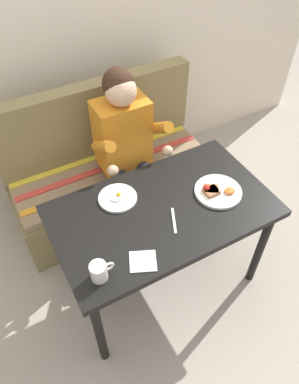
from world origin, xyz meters
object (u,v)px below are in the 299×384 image
object	(u,v)px
person	(127,142)
plate_breakfast	(217,191)
couch	(110,176)
napkin	(143,261)
fork	(174,220)
plate_eggs	(118,198)
table	(162,218)
coffee_mug	(99,271)

from	to	relation	value
person	plate_breakfast	distance (m)	0.68
couch	napkin	xyz separation A→B (m)	(-0.25, -1.01, 0.40)
napkin	fork	distance (m)	0.30
plate_breakfast	plate_eggs	world-z (taller)	plate_breakfast
person	plate_eggs	bearing A→B (deg)	-122.53
couch	plate_breakfast	bearing A→B (deg)	-68.10
napkin	fork	world-z (taller)	napkin
plate_eggs	fork	xyz separation A→B (m)	(0.19, -0.28, -0.01)
table	coffee_mug	xyz separation A→B (m)	(-0.46, -0.22, 0.13)
person	fork	world-z (taller)	person
couch	plate_breakfast	distance (m)	0.96
table	plate_breakfast	bearing A→B (deg)	-7.84
person	plate_breakfast	bearing A→B (deg)	-68.64
person	coffee_mug	bearing A→B (deg)	-123.66
couch	plate_breakfast	world-z (taller)	couch
napkin	couch	bearing A→B (deg)	75.98
plate_eggs	coffee_mug	world-z (taller)	coffee_mug
couch	table	bearing A→B (deg)	-90.00
plate_eggs	plate_breakfast	bearing A→B (deg)	-23.90
table	fork	size ratio (longest dim) A/B	7.06
person	plate_eggs	world-z (taller)	person
table	fork	distance (m)	0.13
couch	fork	bearing A→B (deg)	-89.49
plate_breakfast	plate_eggs	bearing A→B (deg)	156.10
table	plate_breakfast	distance (m)	0.34
plate_breakfast	fork	xyz separation A→B (m)	(-0.32, -0.06, -0.01)
fork	couch	bearing A→B (deg)	115.88
plate_breakfast	plate_eggs	distance (m)	0.56
plate_breakfast	napkin	size ratio (longest dim) A/B	2.08
person	table	bearing A→B (deg)	-97.47
couch	person	distance (m)	0.45
person	plate_eggs	xyz separation A→B (m)	(-0.26, -0.41, -0.00)
plate_breakfast	coffee_mug	size ratio (longest dim) A/B	2.25
couch	coffee_mug	world-z (taller)	couch
person	napkin	bearing A→B (deg)	-111.54
couch	plate_eggs	bearing A→B (deg)	-107.45
person	napkin	xyz separation A→B (m)	(-0.33, -0.83, -0.01)
couch	coffee_mug	size ratio (longest dim) A/B	12.20
plate_eggs	fork	size ratio (longest dim) A/B	1.26
table	plate_eggs	bearing A→B (deg)	135.45
coffee_mug	napkin	bearing A→B (deg)	-6.08
plate_eggs	fork	world-z (taller)	plate_eggs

